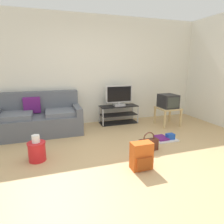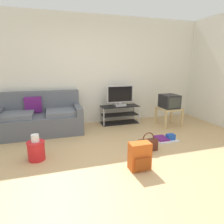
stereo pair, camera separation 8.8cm
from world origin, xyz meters
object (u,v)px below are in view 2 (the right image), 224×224
(cleaning_bucket, at_px, (36,149))
(flat_tv, at_px, (120,96))
(handbag, at_px, (148,144))
(tv_stand, at_px, (120,114))
(backpack, at_px, (140,156))
(side_table, at_px, (169,111))
(crt_tv, at_px, (169,101))
(couch, at_px, (41,118))
(floor_tray, at_px, (166,139))

(cleaning_bucket, bearing_deg, flat_tv, 37.81)
(handbag, bearing_deg, tv_stand, 87.33)
(flat_tv, bearing_deg, backpack, -102.29)
(tv_stand, relative_size, backpack, 2.40)
(tv_stand, height_order, side_table, tv_stand)
(crt_tv, xyz_separation_m, backpack, (-1.61, -1.76, -0.42))
(handbag, bearing_deg, side_table, 45.31)
(couch, distance_m, handbag, 2.47)
(handbag, bearing_deg, floor_tray, 29.77)
(crt_tv, bearing_deg, floor_tray, -124.90)
(tv_stand, bearing_deg, couch, -175.37)
(tv_stand, height_order, flat_tv, flat_tv)
(side_table, bearing_deg, couch, 172.50)
(flat_tv, xyz_separation_m, side_table, (1.12, -0.54, -0.35))
(couch, bearing_deg, backpack, -55.95)
(flat_tv, relative_size, floor_tray, 1.61)
(couch, xyz_separation_m, backpack, (1.45, -2.14, -0.13))
(side_table, bearing_deg, crt_tv, 90.00)
(tv_stand, xyz_separation_m, handbag, (-0.08, -1.77, -0.11))
(floor_tray, bearing_deg, side_table, 54.62)
(tv_stand, relative_size, floor_tray, 2.26)
(couch, height_order, tv_stand, couch)
(couch, distance_m, cleaning_bucket, 1.40)
(flat_tv, xyz_separation_m, backpack, (-0.50, -2.28, -0.53))
(side_table, relative_size, crt_tv, 1.17)
(handbag, bearing_deg, crt_tv, 45.69)
(crt_tv, relative_size, handbag, 1.27)
(crt_tv, xyz_separation_m, handbag, (-1.20, -1.23, -0.50))
(tv_stand, relative_size, flat_tv, 1.41)
(couch, distance_m, floor_tray, 2.77)
(tv_stand, distance_m, flat_tv, 0.50)
(couch, bearing_deg, side_table, -7.50)
(side_table, relative_size, backpack, 1.27)
(cleaning_bucket, bearing_deg, side_table, 17.75)
(crt_tv, bearing_deg, tv_stand, 154.01)
(tv_stand, xyz_separation_m, backpack, (-0.50, -2.30, -0.03))
(flat_tv, xyz_separation_m, crt_tv, (1.12, -0.52, -0.11))
(side_table, xyz_separation_m, backpack, (-1.61, -1.74, -0.18))
(tv_stand, relative_size, side_table, 1.90)
(backpack, bearing_deg, side_table, 64.08)
(flat_tv, relative_size, backpack, 1.70)
(handbag, bearing_deg, flat_tv, 87.29)
(side_table, height_order, crt_tv, crt_tv)
(tv_stand, bearing_deg, handbag, -92.67)
(flat_tv, height_order, floor_tray, flat_tv)
(flat_tv, distance_m, backpack, 2.39)
(couch, bearing_deg, cleaning_bucket, -90.80)
(tv_stand, bearing_deg, floor_tray, -71.41)
(couch, height_order, backpack, couch)
(couch, xyz_separation_m, cleaning_bucket, (-0.02, -1.39, -0.15))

